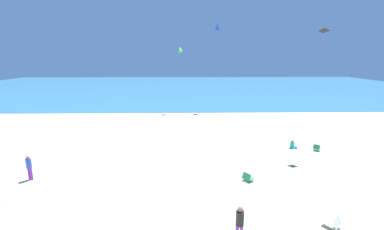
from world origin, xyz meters
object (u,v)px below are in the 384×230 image
Objects in this scene: beach_chair_mid_beach at (248,177)px; person_1 at (29,166)px; beach_chair_far_right at (317,148)px; person_5 at (293,145)px; beach_chair_far_left at (333,223)px; kite_green at (180,49)px; kite_blue at (218,26)px; person_3 at (240,222)px; kite_black at (324,30)px.

person_1 reaches higher than beach_chair_mid_beach.
beach_chair_far_right is 1.84m from person_5.
person_1 reaches higher than beach_chair_far_left.
kite_green is at bearing 133.13° from person_5.
kite_green is (-9.82, 15.25, 8.27)m from person_5.
person_1 is 0.93× the size of kite_blue.
kite_green is at bearing 38.61° from person_3.
kite_green reaches higher than person_5.
kite_black is 0.68× the size of kite_blue.
person_5 is at bearing 0.31° from person_3.
beach_chair_mid_beach is at bearing -74.43° from person_1.
kite_blue is at bearing -30.94° from beach_chair_far_left.
person_5 is 0.55× the size of kite_green.
kite_black is at bearing -20.91° from person_5.
person_1 is at bearing -123.57° from kite_blue.
kite_blue is at bearing 27.59° from person_3.
person_3 is 27.47m from kite_green.
beach_chair_far_right is 21.21m from kite_blue.
kite_black reaches higher than kite_green.
person_5 is (6.79, 10.99, -0.70)m from person_3.
person_1 is 27.65m from kite_blue.
beach_chair_far_right is 13.36m from person_3.
kite_black is at bearing -5.77° from person_3.
person_1 is at bearing 37.19° from beach_chair_far_left.
beach_chair_far_left is 0.52× the size of person_3.
beach_chair_far_right is 0.94× the size of beach_chair_mid_beach.
person_5 is 0.42× the size of kite_blue.
person_5 is at bearing 11.32° from beach_chair_mid_beach.
beach_chair_far_left is 0.51× the size of kite_blue.
kite_black reaches higher than person_3.
kite_black is (7.97, 10.27, 8.53)m from person_3.
kite_blue reaches higher than kite_green.
kite_green is at bearing 66.06° from beach_chair_mid_beach.
kite_green is 6.02m from kite_blue.
kite_black is (11.00, -15.96, 0.96)m from kite_green.
kite_blue reaches higher than person_1.
kite_green is 1.10× the size of kite_black.
person_1 is (-20.51, -4.49, 0.64)m from beach_chair_far_right.
beach_chair_far_left reaches higher than beach_chair_mid_beach.
beach_chair_far_left is 10.40m from person_5.
beach_chair_far_left is at bearing -92.56° from person_5.
beach_chair_far_left is 13.65m from kite_black.
person_3 reaches higher than beach_chair_mid_beach.
beach_chair_far_right is 0.66× the size of kite_black.
beach_chair_far_right is at bearing 1.63° from kite_black.
person_3 is 0.97× the size of kite_blue.
person_1 is at bearing -113.73° from kite_green.
person_1 reaches higher than beach_chair_far_right.
kite_black is at bearing -59.65° from person_1.
person_1 reaches higher than person_5.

